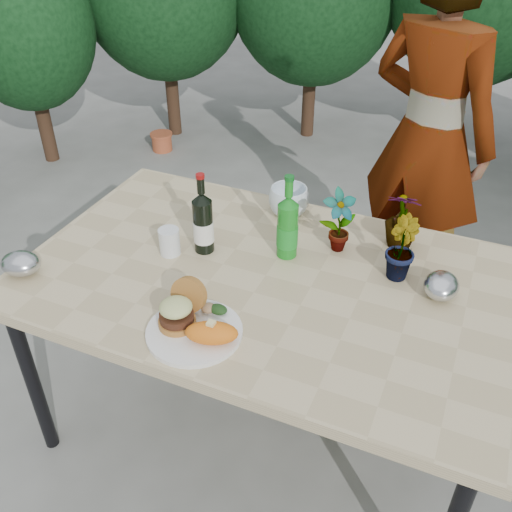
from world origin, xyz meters
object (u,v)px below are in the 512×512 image
at_px(patio_table, 266,289).
at_px(dinner_plate, 194,332).
at_px(wine_bottle, 203,223).
at_px(person, 428,139).

relative_size(patio_table, dinner_plate, 5.71).
distance_m(wine_bottle, person, 1.19).
bearing_deg(patio_table, dinner_plate, -103.42).
xyz_separation_m(dinner_plate, wine_bottle, (-0.17, 0.39, 0.10)).
height_order(wine_bottle, person, person).
xyz_separation_m(dinner_plate, person, (0.41, 1.43, 0.09)).
xyz_separation_m(patio_table, person, (0.33, 1.09, 0.15)).
bearing_deg(person, dinner_plate, 96.66).
bearing_deg(dinner_plate, wine_bottle, 113.77).
bearing_deg(dinner_plate, patio_table, 76.58).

